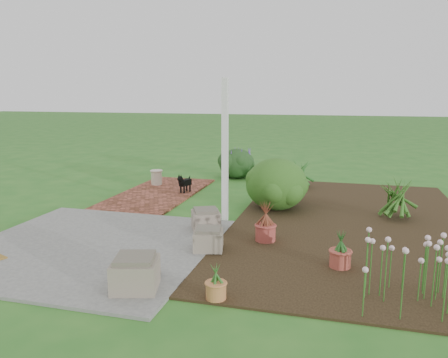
% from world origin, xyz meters
% --- Properties ---
extents(ground, '(80.00, 80.00, 0.00)m').
position_xyz_m(ground, '(0.00, 0.00, 0.00)').
color(ground, '#276820').
rests_on(ground, ground).
extents(concrete_patio, '(3.50, 3.50, 0.04)m').
position_xyz_m(concrete_patio, '(-1.25, -1.75, 0.02)').
color(concrete_patio, '#61615F').
rests_on(concrete_patio, ground).
extents(brick_path, '(1.60, 3.50, 0.04)m').
position_xyz_m(brick_path, '(-1.70, 1.75, 0.02)').
color(brick_path, '#5A2F1C').
rests_on(brick_path, ground).
extents(garden_bed, '(4.00, 7.00, 0.03)m').
position_xyz_m(garden_bed, '(2.50, 0.50, 0.01)').
color(garden_bed, black).
rests_on(garden_bed, ground).
extents(veranda_post, '(0.10, 0.10, 2.50)m').
position_xyz_m(veranda_post, '(0.30, 0.10, 1.25)').
color(veranda_post, white).
rests_on(veranda_post, ground).
extents(stone_trough_near, '(0.62, 0.62, 0.34)m').
position_xyz_m(stone_trough_near, '(0.06, -2.91, 0.21)').
color(stone_trough_near, '#756A58').
rests_on(stone_trough_near, concrete_patio).
extents(stone_trough_mid, '(0.49, 0.49, 0.27)m').
position_xyz_m(stone_trough_mid, '(0.48, -1.47, 0.18)').
color(stone_trough_mid, gray).
rests_on(stone_trough_mid, concrete_patio).
extents(stone_trough_far, '(0.59, 0.59, 0.30)m').
position_xyz_m(stone_trough_far, '(0.16, -0.57, 0.19)').
color(stone_trough_far, gray).
rests_on(stone_trough_far, concrete_patio).
extents(black_dog, '(0.23, 0.45, 0.40)m').
position_xyz_m(black_dog, '(-1.14, 1.89, 0.28)').
color(black_dog, black).
rests_on(black_dog, brick_path).
extents(cream_ceramic_urn, '(0.31, 0.31, 0.35)m').
position_xyz_m(cream_ceramic_urn, '(-2.10, 2.53, 0.22)').
color(cream_ceramic_urn, beige).
rests_on(cream_ceramic_urn, brick_path).
extents(evergreen_shrub, '(1.53, 1.53, 1.01)m').
position_xyz_m(evergreen_shrub, '(1.06, 1.13, 0.54)').
color(evergreen_shrub, '#12390C').
rests_on(evergreen_shrub, garden_bed).
extents(agapanthus_clump_back, '(1.28, 1.28, 0.88)m').
position_xyz_m(agapanthus_clump_back, '(3.24, 1.01, 0.47)').
color(agapanthus_clump_back, '#144012').
rests_on(agapanthus_clump_back, garden_bed).
extents(agapanthus_clump_front, '(0.97, 0.97, 0.77)m').
position_xyz_m(agapanthus_clump_front, '(1.28, 3.17, 0.41)').
color(agapanthus_clump_front, '#143910').
rests_on(agapanthus_clump_front, garden_bed).
extents(pink_flower_patch, '(1.45, 1.45, 0.72)m').
position_xyz_m(pink_flower_patch, '(2.96, -2.52, 0.39)').
color(pink_flower_patch, '#113D0F').
rests_on(pink_flower_patch, garden_bed).
extents(terracotta_pot_bronze, '(0.39, 0.39, 0.25)m').
position_xyz_m(terracotta_pot_bronze, '(1.20, -0.85, 0.15)').
color(terracotta_pot_bronze, '#9B3C34').
rests_on(terracotta_pot_bronze, garden_bed).
extents(terracotta_pot_small_left, '(0.31, 0.31, 0.22)m').
position_xyz_m(terracotta_pot_small_left, '(2.31, -1.61, 0.14)').
color(terracotta_pot_small_left, '#A54537').
rests_on(terracotta_pot_small_left, garden_bed).
extents(terracotta_pot_small_right, '(0.26, 0.26, 0.19)m').
position_xyz_m(terracotta_pot_small_right, '(1.01, -2.89, 0.12)').
color(terracotta_pot_small_right, '#B6703D').
rests_on(terracotta_pot_small_right, garden_bed).
extents(purple_flowering_bush, '(1.01, 1.01, 0.81)m').
position_xyz_m(purple_flowering_bush, '(-0.46, 4.12, 0.40)').
color(purple_flowering_bush, black).
rests_on(purple_flowering_bush, ground).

